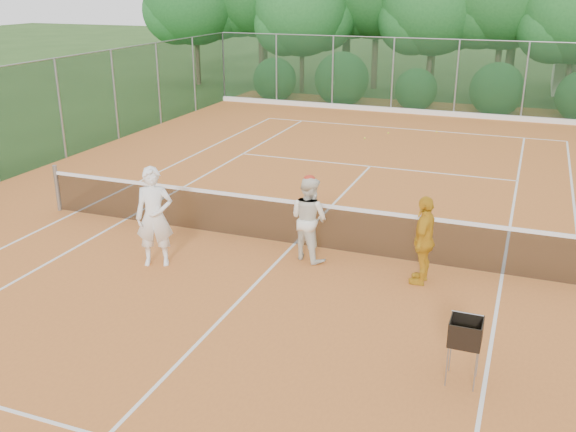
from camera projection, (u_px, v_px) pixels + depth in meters
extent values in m
plane|color=#2A4C1B|center=(294.00, 245.00, 13.23)|extent=(120.00, 120.00, 0.00)
cube|color=#CB702E|center=(294.00, 245.00, 13.22)|extent=(18.00, 36.00, 0.02)
cylinder|color=gray|center=(57.00, 188.00, 15.03)|extent=(0.10, 0.10, 1.10)
cube|color=black|center=(294.00, 224.00, 13.06)|extent=(11.87, 0.03, 0.86)
cube|color=white|center=(294.00, 202.00, 12.90)|extent=(11.87, 0.04, 0.07)
imported|color=white|center=(154.00, 217.00, 11.99)|extent=(0.83, 0.71, 1.92)
imported|color=white|center=(309.00, 218.00, 12.28)|extent=(1.00, 0.91, 1.67)
ellipsoid|color=red|center=(309.00, 179.00, 12.01)|extent=(0.22, 0.22, 0.14)
imported|color=gold|center=(424.00, 240.00, 11.31)|extent=(0.46, 0.98, 1.63)
cylinder|color=gray|center=(447.00, 367.00, 8.50)|extent=(0.02, 0.02, 0.59)
cylinder|color=gray|center=(478.00, 358.00, 8.70)|extent=(0.02, 0.02, 0.59)
cube|color=black|center=(466.00, 332.00, 8.44)|extent=(0.41, 0.41, 0.34)
sphere|color=yellow|center=(437.00, 132.00, 23.05)|extent=(0.07, 0.07, 0.07)
sphere|color=gold|center=(365.00, 138.00, 22.11)|extent=(0.07, 0.07, 0.07)
sphere|color=#CED932|center=(388.00, 133.00, 22.88)|extent=(0.07, 0.07, 0.07)
cube|color=white|center=(407.00, 129.00, 23.64)|extent=(11.03, 0.06, 0.01)
cube|color=white|center=(76.00, 212.00, 15.06)|extent=(0.06, 23.77, 0.01)
cube|color=white|center=(125.00, 220.00, 14.60)|extent=(0.06, 23.77, 0.01)
cube|color=white|center=(502.00, 275.00, 11.84)|extent=(0.06, 23.77, 0.01)
cube|color=white|center=(370.00, 166.00, 18.83)|extent=(8.23, 0.06, 0.01)
cube|color=white|center=(294.00, 244.00, 13.22)|extent=(0.06, 12.80, 0.01)
cube|color=#19381E|center=(424.00, 77.00, 25.86)|extent=(18.00, 0.02, 3.00)
cylinder|color=gray|center=(224.00, 67.00, 28.89)|extent=(0.07, 0.07, 3.00)
cylinder|color=gray|center=(224.00, 67.00, 28.89)|extent=(0.07, 0.07, 3.00)
cylinder|color=brown|center=(197.00, 48.00, 33.45)|extent=(0.26, 0.26, 3.75)
cylinder|color=brown|center=(261.00, 41.00, 33.65)|extent=(0.30, 0.30, 4.40)
cylinder|color=brown|center=(302.00, 59.00, 31.09)|extent=(0.22, 0.22, 3.20)
sphere|color=#1E5B24|center=(302.00, 8.00, 30.28)|extent=(4.48, 4.48, 4.48)
cylinder|color=brown|center=(375.00, 43.00, 32.05)|extent=(0.31, 0.31, 4.50)
cylinder|color=brown|center=(430.00, 59.00, 29.90)|extent=(0.24, 0.24, 3.50)
sphere|color=#1E5B24|center=(434.00, 0.00, 29.01)|extent=(4.90, 4.90, 4.90)
cylinder|color=brown|center=(499.00, 54.00, 29.22)|extent=(0.28, 0.28, 4.10)
cylinder|color=brown|center=(569.00, 67.00, 27.28)|extent=(0.23, 0.23, 3.40)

